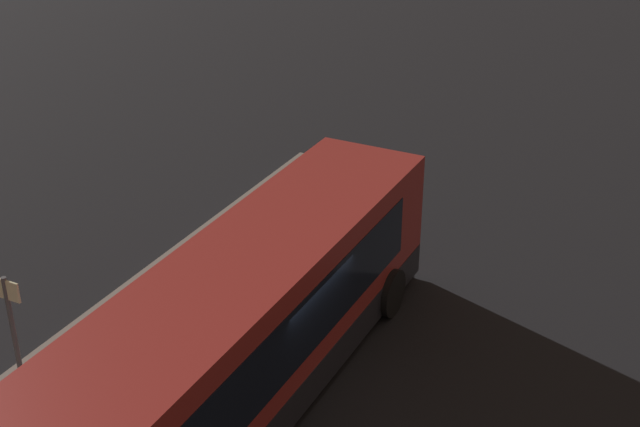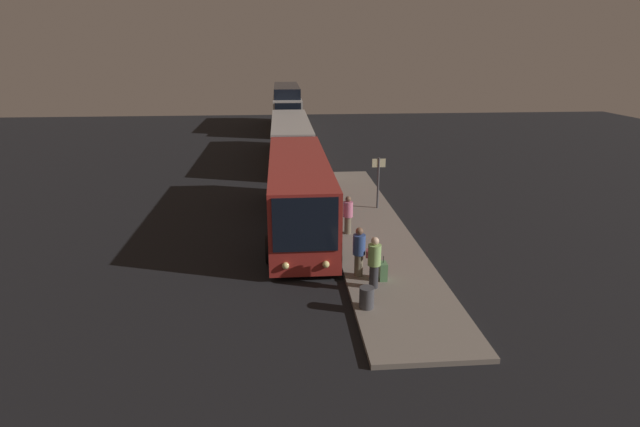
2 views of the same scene
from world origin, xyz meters
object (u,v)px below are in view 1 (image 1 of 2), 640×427
bus_lead (250,328)px  passenger_waiting (204,290)px  trash_bin (346,198)px  suitcase (284,220)px  passenger_with_bags (308,193)px  passenger_boarding (303,210)px  sign_post (12,322)px

bus_lead → passenger_waiting: bus_lead is taller
bus_lead → trash_bin: bus_lead is taller
bus_lead → suitcase: (5.87, 2.55, -1.07)m
passenger_with_bags → suitcase: (-0.54, 0.41, -0.62)m
bus_lead → passenger_boarding: size_ratio=6.42×
bus_lead → trash_bin: bearing=12.4°
suitcase → sign_post: sign_post is taller
bus_lead → passenger_with_bags: bearing=18.4°
suitcase → trash_bin: 2.01m
bus_lead → passenger_boarding: (5.51, 1.80, -0.45)m
suitcase → trash_bin: (1.82, -0.86, 0.02)m
passenger_boarding → trash_bin: size_ratio=2.67×
bus_lead → passenger_waiting: (1.42, 1.97, -0.52)m
passenger_boarding → trash_bin: 2.27m
suitcase → sign_post: size_ratio=0.34×
passenger_waiting → suitcase: 4.52m
passenger_boarding → suitcase: passenger_boarding is taller
trash_bin → sign_post: bearing=167.3°
passenger_with_bags → sign_post: size_ratio=0.70×
passenger_boarding → sign_post: (-7.47, 2.07, 0.59)m
bus_lead → passenger_with_bags: size_ratio=6.44×
passenger_boarding → passenger_with_bags: 0.96m
passenger_with_bags → suitcase: bearing=122.7°
suitcase → passenger_with_bags: bearing=-37.4°
bus_lead → suitcase: 6.49m
passenger_with_bags → trash_bin: (1.28, -0.45, -0.60)m
suitcase → passenger_boarding: bearing=-116.0°
passenger_boarding → suitcase: 1.04m
passenger_with_bags → suitcase: size_ratio=2.05×
passenger_waiting → trash_bin: (6.27, -0.28, -0.53)m
bus_lead → trash_bin: size_ratio=17.12×
trash_bin → passenger_with_bags: bearing=160.8°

